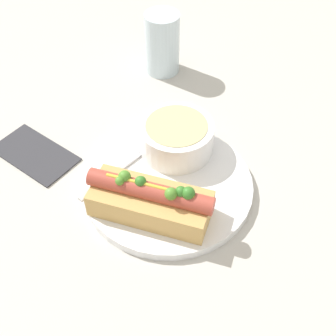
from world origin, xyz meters
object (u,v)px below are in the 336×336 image
at_px(soup_bowl, 176,136).
at_px(spoon, 138,154).
at_px(drinking_glass, 162,43).
at_px(hot_dog, 151,200).

height_order(soup_bowl, spoon, soup_bowl).
bearing_deg(spoon, soup_bowl, -32.88).
bearing_deg(drinking_glass, soup_bowl, -54.53).
relative_size(hot_dog, spoon, 1.07).
bearing_deg(hot_dog, drinking_glass, 105.84).
bearing_deg(soup_bowl, hot_dog, -76.58).
height_order(hot_dog, drinking_glass, drinking_glass).
xyz_separation_m(spoon, drinking_glass, (-0.09, 0.23, 0.04)).
bearing_deg(spoon, hot_dog, -126.66).
relative_size(soup_bowl, drinking_glass, 0.99).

